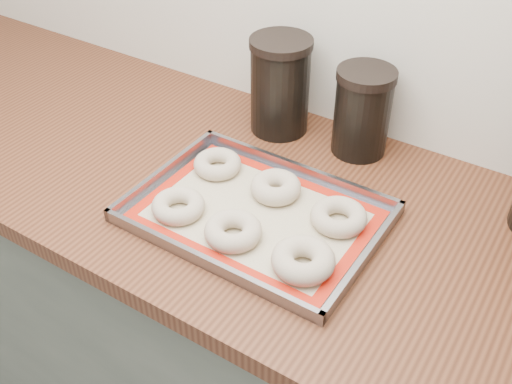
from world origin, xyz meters
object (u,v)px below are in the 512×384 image
Objects in this scene: bagel_front_left at (178,206)px; canister_left at (280,85)px; canister_mid at (362,112)px; bagel_front_mid at (233,231)px; bagel_front_right at (303,260)px; bagel_back_mid at (276,187)px; bagel_back_left at (217,164)px; baking_tray at (256,214)px; bagel_back_right at (339,217)px.

canister_left is (0.00, 0.37, 0.09)m from bagel_front_left.
canister_left is 1.14× the size of canister_mid.
bagel_front_mid is 0.95× the size of bagel_front_right.
bagel_front_left is at bearing -131.13° from bagel_back_mid.
bagel_front_right is (0.14, 0.00, 0.00)m from bagel_front_mid.
bagel_back_left is (-0.14, 0.15, -0.00)m from bagel_front_mid.
baking_tray is 4.59× the size of bagel_front_left.
bagel_back_mid is at bearing 134.13° from bagel_front_right.
bagel_front_right reaches higher than bagel_front_left.
canister_mid is at bearing 5.04° from canister_left.
baking_tray is 4.43× the size of bagel_front_mid.
bagel_front_left is 0.19m from bagel_back_mid.
canister_mid is (0.07, 0.31, 0.09)m from baking_tray.
bagel_front_left is 0.92× the size of bagel_front_right.
bagel_back_right is at bearing 44.25° from bagel_front_mid.
bagel_back_left is 0.52× the size of canister_mid.
bagel_front_right is 1.04× the size of bagel_back_right.
bagel_back_mid is (-0.14, 0.15, -0.00)m from bagel_front_right.
bagel_front_mid is 1.05× the size of bagel_back_mid.
bagel_back_left is 0.14m from bagel_back_mid.
bagel_front_mid is (0.00, -0.08, 0.02)m from baking_tray.
baking_tray is 0.07m from bagel_back_mid.
bagel_back_left is at bearing 133.21° from bagel_front_mid.
bagel_back_left is 0.45× the size of canister_left.
bagel_back_right reaches higher than bagel_front_left.
bagel_front_mid is at bearing -135.75° from bagel_back_right.
bagel_back_left is at bearing -94.95° from canister_left.
bagel_front_left is (-0.13, -0.07, 0.01)m from baking_tray.
bagel_front_left is at bearing -153.53° from bagel_back_right.
bagel_back_right is 0.48× the size of canister_left.
bagel_front_left is 0.46× the size of canister_left.
canister_mid is at bearing 80.46° from bagel_front_mid.
canister_left reaches higher than canister_mid.
bagel_front_left is 0.27m from bagel_front_right.
bagel_front_mid is at bearing -179.47° from bagel_front_right.
canister_left is at bearing 138.94° from bagel_back_right.
bagel_back_mid reaches higher than bagel_back_left.
canister_mid is (0.07, 0.24, 0.07)m from bagel_back_mid.
bagel_front_left is 0.13m from bagel_front_mid.
canister_left is (-0.27, 0.37, 0.09)m from bagel_front_right.
bagel_back_mid is 0.95× the size of bagel_back_right.
bagel_back_right is (0.27, 0.13, 0.00)m from bagel_front_left.
bagel_back_mid is 0.52× the size of canister_mid.
bagel_back_mid reaches higher than bagel_back_right.
bagel_back_mid is 0.27m from canister_left.
bagel_front_right is 1.11× the size of bagel_back_left.
baking_tray is at bearing -66.89° from canister_left.
baking_tray is at bearing -28.29° from bagel_back_left.
canister_left reaches higher than bagel_back_right.
bagel_back_mid is (0.14, -0.01, 0.00)m from bagel_back_left.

